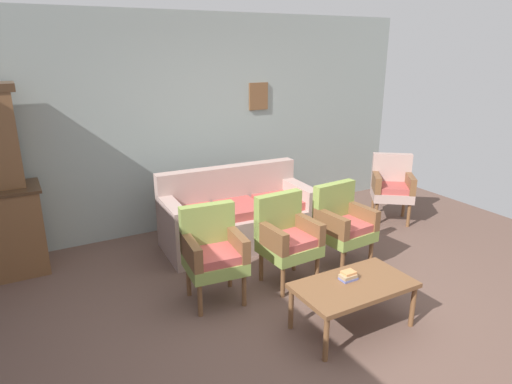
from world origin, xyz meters
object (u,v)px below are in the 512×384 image
at_px(armchair_row_middle, 343,222).
at_px(book_stack_on_table, 348,276).
at_px(armchair_near_couch_end, 287,236).
at_px(wingback_chair_by_fireplace, 392,185).
at_px(armchair_by_doorway, 213,250).
at_px(coffee_table, 354,288).
at_px(floral_couch, 237,217).

relative_size(armchair_row_middle, book_stack_on_table, 6.25).
height_order(armchair_near_couch_end, wingback_chair_by_fireplace, same).
bearing_deg(armchair_by_doorway, coffee_table, -50.29).
bearing_deg(book_stack_on_table, wingback_chair_by_fireplace, 37.24).
relative_size(armchair_near_couch_end, book_stack_on_table, 6.25).
bearing_deg(armchair_by_doorway, book_stack_on_table, -48.10).
relative_size(armchair_near_couch_end, armchair_row_middle, 1.00).
bearing_deg(armchair_near_couch_end, book_stack_on_table, -86.48).
bearing_deg(coffee_table, armchair_row_middle, 55.22).
height_order(floral_couch, armchair_by_doorway, same).
relative_size(wingback_chair_by_fireplace, coffee_table, 0.90).
height_order(floral_couch, coffee_table, floral_couch).
bearing_deg(coffee_table, book_stack_on_table, 90.26).
distance_m(armchair_by_doorway, armchair_row_middle, 1.49).
xyz_separation_m(armchair_by_doorway, armchair_row_middle, (1.49, -0.04, 0.00)).
distance_m(floral_couch, armchair_near_couch_end, 1.09).
relative_size(floral_couch, armchair_near_couch_end, 2.03).
bearing_deg(armchair_row_middle, wingback_chair_by_fireplace, 26.71).
bearing_deg(armchair_near_couch_end, armchair_row_middle, 0.60).
xyz_separation_m(armchair_row_middle, coffee_table, (-0.66, -0.96, -0.12)).
bearing_deg(floral_couch, book_stack_on_table, -88.21).
bearing_deg(armchair_row_middle, armchair_by_doorway, 178.31).
bearing_deg(wingback_chair_by_fireplace, book_stack_on_table, -142.76).
bearing_deg(armchair_row_middle, coffee_table, -124.78).
height_order(armchair_by_doorway, book_stack_on_table, armchair_by_doorway).
relative_size(wingback_chair_by_fireplace, book_stack_on_table, 6.25).
height_order(coffee_table, book_stack_on_table, book_stack_on_table).
bearing_deg(floral_couch, armchair_by_doorway, -126.75).
relative_size(floral_couch, armchair_row_middle, 2.03).
height_order(floral_couch, wingback_chair_by_fireplace, same).
relative_size(armchair_by_doorway, wingback_chair_by_fireplace, 1.00).
bearing_deg(wingback_chair_by_fireplace, armchair_by_doorway, -166.83).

